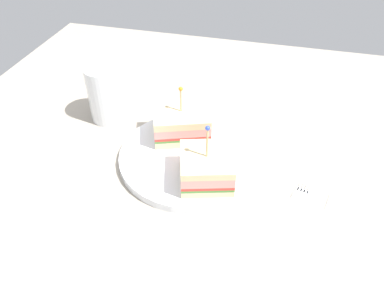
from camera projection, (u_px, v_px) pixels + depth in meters
ground_plane at (192, 164)px, 65.03cm from camera, size 98.78×98.78×2.00cm
plate at (192, 156)px, 63.98cm from camera, size 24.32×24.32×1.33cm
sandwich_half_front at (181, 123)px, 66.09cm from camera, size 11.68×10.81×9.61cm
sandwich_half_back at (206, 168)px, 57.39cm from camera, size 9.76×10.02×10.11cm
drink_glass at (108, 96)px, 71.16cm from camera, size 7.21×7.21×10.65cm
napkin at (303, 231)px, 52.66cm from camera, size 11.54×12.22×0.15cm
fork at (296, 204)px, 56.30cm from camera, size 4.82×13.03×0.35cm
knife at (327, 220)px, 53.97cm from camera, size 4.04×12.65×0.35cm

